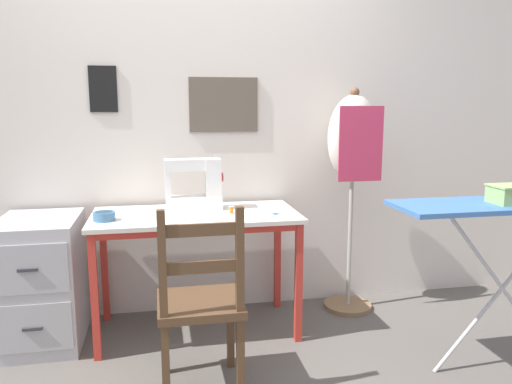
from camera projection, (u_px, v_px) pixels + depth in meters
The scene contains 12 objects.
ground_plane at pixel (202, 353), 2.79m from camera, with size 14.00×14.00×0.00m, color #5B5651.
wall_back at pixel (189, 119), 3.21m from camera, with size 10.00×0.07×2.55m.
sewing_table at pixel (196, 227), 2.95m from camera, with size 1.21×0.60×0.74m.
sewing_machine at pixel (197, 186), 3.03m from camera, with size 0.35×0.15×0.33m.
fabric_bowl at pixel (104, 216), 2.75m from camera, with size 0.12×0.12×0.05m.
scissors at pixel (281, 214), 2.91m from camera, with size 0.14×0.11×0.01m.
thread_spool_near_machine at pixel (231, 210), 2.93m from camera, with size 0.03×0.03×0.04m.
wooden_chair at pixel (200, 304), 2.35m from camera, with size 0.40×0.38×0.93m.
filing_cabinet at pixel (42, 281), 2.87m from camera, with size 0.43×0.58×0.74m.
dress_form at pixel (353, 150), 3.22m from camera, with size 0.34×0.32×1.48m.
ironing_board at pixel (509, 211), 2.51m from camera, with size 1.19×0.37×0.89m.
storage_box at pixel (511, 194), 2.46m from camera, with size 0.19×0.15×0.09m.
Camera 1 is at (-0.21, -2.60, 1.37)m, focal length 35.00 mm.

